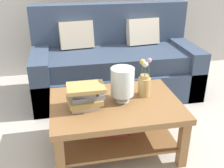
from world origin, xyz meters
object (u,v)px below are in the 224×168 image
couch (114,64)px  coffee_table (115,115)px  glass_hurricane_vase (122,82)px  flower_pitcher (144,83)px  book_stack_main (85,96)px

couch → coffee_table: size_ratio=1.82×
coffee_table → glass_hurricane_vase: (0.06, 0.02, 0.30)m
coffee_table → glass_hurricane_vase: bearing=15.5°
flower_pitcher → book_stack_main: bearing=-168.2°
couch → glass_hurricane_vase: 1.16m
book_stack_main → glass_hurricane_vase: glass_hurricane_vase is taller
glass_hurricane_vase → flower_pitcher: size_ratio=0.85×
coffee_table → flower_pitcher: size_ratio=3.13×
glass_hurricane_vase → coffee_table: bearing=-164.5°
couch → flower_pitcher: bearing=-87.9°
flower_pitcher → couch: bearing=92.1°
coffee_table → book_stack_main: book_stack_main is taller
coffee_table → book_stack_main: size_ratio=3.56×
book_stack_main → flower_pitcher: (0.52, 0.11, 0.02)m
coffee_table → book_stack_main: bearing=-172.8°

